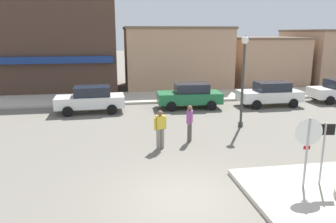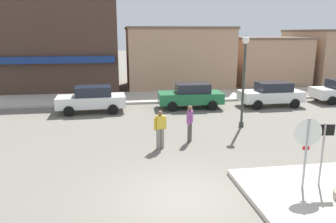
# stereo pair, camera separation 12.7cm
# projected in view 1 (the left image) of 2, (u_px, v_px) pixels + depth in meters

# --- Properties ---
(ground_plane) EXTENTS (160.00, 160.00, 0.00)m
(ground_plane) POSITION_uv_depth(u_px,v_px,m) (185.00, 198.00, 9.47)
(ground_plane) COLOR #6B665B
(kerb_far) EXTENTS (80.00, 4.00, 0.15)m
(kerb_far) POSITION_uv_depth(u_px,v_px,m) (141.00, 97.00, 23.77)
(kerb_far) COLOR beige
(kerb_far) RESTS_ON ground
(stop_sign) EXTENTS (0.81, 0.13, 2.30)m
(stop_sign) POSITION_uv_depth(u_px,v_px,m) (307.00, 144.00, 9.54)
(stop_sign) COLOR #9E9EA3
(stop_sign) RESTS_ON ground
(one_way_sign) EXTENTS (0.60, 0.10, 2.10)m
(one_way_sign) POSITION_uv_depth(u_px,v_px,m) (323.00, 147.00, 9.78)
(one_way_sign) COLOR #9E9EA3
(one_way_sign) RESTS_ON ground
(lamp_post) EXTENTS (0.36, 0.36, 4.54)m
(lamp_post) POSITION_uv_depth(u_px,v_px,m) (244.00, 68.00, 15.99)
(lamp_post) COLOR #333833
(lamp_post) RESTS_ON ground
(parked_car_nearest) EXTENTS (4.06, 1.99, 1.56)m
(parked_car_nearest) POSITION_uv_depth(u_px,v_px,m) (91.00, 99.00, 19.49)
(parked_car_nearest) COLOR white
(parked_car_nearest) RESTS_ON ground
(parked_car_second) EXTENTS (4.08, 2.03, 1.56)m
(parked_car_second) POSITION_uv_depth(u_px,v_px,m) (190.00, 95.00, 20.65)
(parked_car_second) COLOR #1E6B3D
(parked_car_second) RESTS_ON ground
(parked_car_third) EXTENTS (4.01, 1.90, 1.56)m
(parked_car_third) POSITION_uv_depth(u_px,v_px,m) (270.00, 94.00, 21.21)
(parked_car_third) COLOR white
(parked_car_third) RESTS_ON ground
(pedestrian_crossing_near) EXTENTS (0.35, 0.54, 1.61)m
(pedestrian_crossing_near) POSITION_uv_depth(u_px,v_px,m) (190.00, 122.00, 14.22)
(pedestrian_crossing_near) COLOR #4C473D
(pedestrian_crossing_near) RESTS_ON ground
(pedestrian_crossing_far) EXTENTS (0.55, 0.32, 1.61)m
(pedestrian_crossing_far) POSITION_uv_depth(u_px,v_px,m) (160.00, 128.00, 13.36)
(pedestrian_crossing_far) COLOR gray
(pedestrian_crossing_far) RESTS_ON ground
(building_corner_shop) EXTENTS (10.44, 8.37, 8.45)m
(building_corner_shop) POSITION_uv_depth(u_px,v_px,m) (54.00, 38.00, 27.42)
(building_corner_shop) COLOR #473328
(building_corner_shop) RESTS_ON ground
(building_storefront_left_near) EXTENTS (8.84, 5.97, 5.12)m
(building_storefront_left_near) POSITION_uv_depth(u_px,v_px,m) (176.00, 57.00, 28.37)
(building_storefront_left_near) COLOR tan
(building_storefront_left_near) RESTS_ON ground
(building_storefront_left_mid) EXTENTS (6.28, 5.25, 4.26)m
(building_storefront_left_mid) POSITION_uv_depth(u_px,v_px,m) (265.00, 61.00, 29.78)
(building_storefront_left_mid) COLOR tan
(building_storefront_left_mid) RESTS_ON ground
(building_storefront_right_near) EXTENTS (6.26, 7.93, 4.92)m
(building_storefront_right_near) POSITION_uv_depth(u_px,v_px,m) (326.00, 56.00, 31.75)
(building_storefront_right_near) COLOR tan
(building_storefront_right_near) RESTS_ON ground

